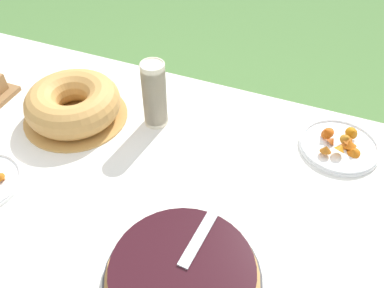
{
  "coord_description": "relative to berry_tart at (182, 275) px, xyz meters",
  "views": [
    {
      "loc": [
        0.39,
        -0.68,
        1.56
      ],
      "look_at": [
        0.07,
        0.11,
        0.74
      ],
      "focal_mm": 40.0,
      "sensor_mm": 36.0,
      "label": 1
    }
  ],
  "objects": [
    {
      "name": "garden_table",
      "position": [
        -0.19,
        0.25,
        -0.09
      ],
      "size": [
        1.85,
        0.93,
        0.67
      ],
      "color": "brown",
      "rests_on": "ground_plane"
    },
    {
      "name": "tablecloth",
      "position": [
        -0.19,
        0.25,
        -0.04
      ],
      "size": [
        1.86,
        0.94,
        0.1
      ],
      "color": "white",
      "rests_on": "garden_table"
    },
    {
      "name": "berry_tart",
      "position": [
        0.0,
        0.0,
        0.0
      ],
      "size": [
        0.35,
        0.35,
        0.06
      ],
      "color": "#38383D",
      "rests_on": "tablecloth"
    },
    {
      "name": "serving_knife",
      "position": [
        -0.0,
        -0.03,
        0.04
      ],
      "size": [
        0.05,
        0.38,
        0.01
      ],
      "rotation": [
        0.0,
        0.0,
        1.49
      ],
      "color": "silver",
      "rests_on": "berry_tart"
    },
    {
      "name": "bundt_cake",
      "position": [
        -0.53,
        0.39,
        0.03
      ],
      "size": [
        0.32,
        0.32,
        0.11
      ],
      "color": "tan",
      "rests_on": "tablecloth"
    },
    {
      "name": "cup_stack",
      "position": [
        -0.28,
        0.46,
        0.08
      ],
      "size": [
        0.07,
        0.07,
        0.21
      ],
      "color": "beige",
      "rests_on": "tablecloth"
    },
    {
      "name": "snack_plate_near",
      "position": [
        0.26,
        0.56,
        -0.01
      ],
      "size": [
        0.23,
        0.23,
        0.06
      ],
      "color": "white",
      "rests_on": "tablecloth"
    }
  ]
}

